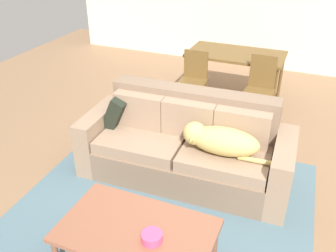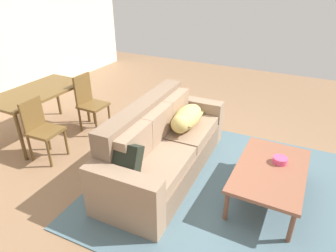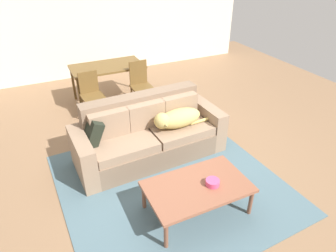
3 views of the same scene
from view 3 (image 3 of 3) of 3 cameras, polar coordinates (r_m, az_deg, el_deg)
ground_plane at (r=4.84m, az=-0.67°, el=-5.30°), size 10.00×10.00×0.00m
back_partition at (r=7.87m, az=-13.76°, el=19.09°), size 8.00×0.12×2.70m
area_rug at (r=4.29m, az=0.45°, el=-10.82°), size 3.01×2.99×0.01m
couch at (r=4.64m, az=-3.70°, el=-1.69°), size 2.31×0.96×0.95m
dog_on_left_cushion at (r=4.52m, az=1.62°, el=1.41°), size 0.91×0.39×0.30m
throw_pillow_by_left_arm at (r=4.31m, az=-14.21°, el=-0.90°), size 0.31×0.38×0.40m
coffee_table at (r=3.69m, az=5.60°, el=-11.62°), size 1.24×0.75×0.42m
bowl_on_coffee_table at (r=3.67m, az=8.47°, el=-10.56°), size 0.17×0.17×0.07m
dining_table at (r=6.40m, az=-11.44°, el=10.56°), size 1.46×0.80×0.76m
dining_chair_near_left at (r=5.88m, az=-14.36°, el=6.16°), size 0.43×0.43×0.88m
dining_chair_near_right at (r=6.08m, az=-5.26°, el=8.17°), size 0.40×0.40×0.94m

